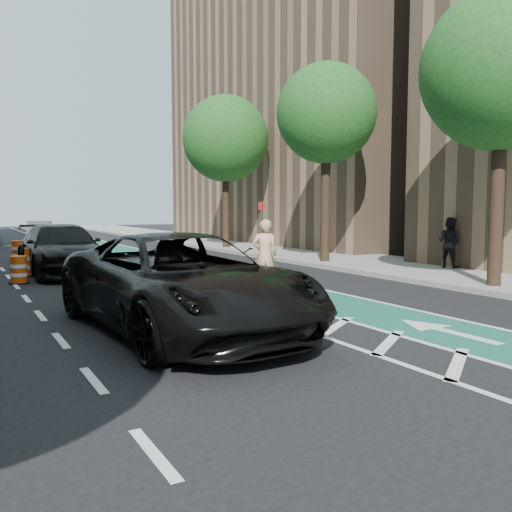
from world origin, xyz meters
TOP-DOWN VIEW (x-y plane):
  - ground at (0.00, 0.00)m, footprint 120.00×120.00m
  - bike_lane at (3.00, 10.00)m, footprint 2.00×90.00m
  - buffer_strip at (1.50, 10.00)m, footprint 1.40×90.00m
  - sidewalk_right at (9.50, 10.00)m, footprint 5.00×90.00m
  - curb_right at (7.05, 10.00)m, footprint 0.12×90.00m
  - building_right_far at (17.50, 20.00)m, footprint 14.00×22.00m
  - tree_r_b at (7.90, 0.00)m, footprint 4.20×4.20m
  - tree_r_c at (7.90, 8.00)m, footprint 4.20×4.20m
  - tree_r_d at (7.90, 16.00)m, footprint 4.20×4.20m
  - sign_post at (7.60, 12.00)m, footprint 0.35×0.08m
  - skateboard at (2.37, 2.75)m, footprint 0.49×0.80m
  - skateboarder at (2.37, 2.75)m, footprint 0.78×0.65m
  - suv_near at (-1.14, -0.28)m, footprint 3.35×6.55m
  - suv_far at (-1.53, 9.62)m, footprint 2.42×5.76m
  - car_grey at (-0.01, 26.19)m, footprint 1.98×4.38m
  - pedestrian at (10.25, 3.61)m, footprint 0.81×0.96m
  - barrel_a at (-3.05, 7.79)m, footprint 0.60×0.60m
  - barrel_b at (-2.44, 9.50)m, footprint 0.67×0.67m
  - barrel_c at (-2.40, 14.50)m, footprint 0.65×0.65m

SIDE VIEW (x-z plane):
  - ground at x=0.00m, z-range 0.00..0.00m
  - buffer_strip at x=1.50m, z-range 0.00..0.01m
  - bike_lane at x=3.00m, z-range 0.00..0.01m
  - sidewalk_right at x=9.50m, z-range 0.00..0.15m
  - curb_right at x=7.05m, z-range 0.00..0.16m
  - skateboard at x=2.37m, z-range 0.03..0.14m
  - barrel_a at x=-3.05m, z-range -0.02..0.79m
  - barrel_c at x=-2.40m, z-range -0.02..0.87m
  - barrel_b at x=-2.44m, z-range -0.03..0.89m
  - car_grey at x=-0.01m, z-range 0.00..1.40m
  - suv_far at x=-1.53m, z-range 0.00..1.66m
  - suv_near at x=-1.14m, z-range 0.00..1.77m
  - skateboarder at x=2.37m, z-range 0.10..1.92m
  - pedestrian at x=10.25m, z-range 0.15..1.89m
  - sign_post at x=7.60m, z-range 0.11..2.59m
  - tree_r_b at x=7.90m, z-range 1.82..9.72m
  - tree_r_c at x=7.90m, z-range 1.82..9.72m
  - tree_r_d at x=7.90m, z-range 1.82..9.72m
  - building_right_far at x=17.50m, z-range 0.00..19.00m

